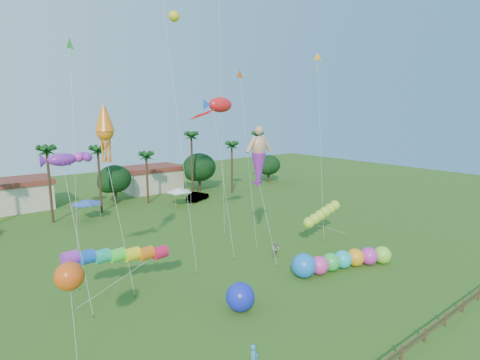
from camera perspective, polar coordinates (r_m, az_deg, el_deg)
ground at (r=30.13m, az=12.65°, el=-19.92°), size 160.00×160.00×0.00m
tree_line at (r=65.59m, az=-16.19°, el=0.49°), size 69.46×8.91×11.00m
buildings_row at (r=69.55m, az=-23.06°, el=-1.29°), size 35.00×7.00×4.00m
tent_row at (r=55.74m, az=-22.21°, el=-3.18°), size 31.00×4.00×0.60m
fence at (r=27.08m, az=23.43°, el=-22.84°), size 36.12×0.12×1.00m
car_b at (r=64.66m, az=-6.45°, el=-2.47°), size 4.86×3.30×1.52m
spectator_a at (r=24.03m, az=2.14°, el=-25.68°), size 0.79×0.64×1.88m
spectator_b at (r=40.14m, az=5.49°, el=-10.44°), size 1.03×0.97×1.68m
caterpillar_inflatable at (r=38.02m, az=14.82°, el=-11.80°), size 10.90×5.02×2.26m
blue_ball at (r=29.99m, az=0.03°, el=-17.38°), size 2.22×2.22×2.22m
rainbow_tube at (r=32.80m, az=-15.36°, el=-11.39°), size 9.24×1.64×3.68m
green_worm at (r=42.93m, az=10.44°, el=-6.43°), size 10.71×2.22×3.54m
orange_ball_kite at (r=24.10m, az=-24.56°, el=-13.20°), size 2.08×2.08×6.66m
merman_kite at (r=38.44m, az=2.86°, el=2.94°), size 2.62×4.74×13.09m
fish_kite at (r=41.72m, az=-3.01°, el=11.36°), size 4.61×6.24×16.72m
squid_kite at (r=33.76m, az=-19.88°, el=6.86°), size 2.07×5.18×15.66m
lobster_kite at (r=31.52m, az=-25.45°, el=2.83°), size 4.09×5.38×12.20m
delta_kite_red at (r=43.02m, az=0.03°, el=15.29°), size 1.25×3.97×19.69m
delta_kite_yellow at (r=47.05m, az=11.75°, el=17.22°), size 2.15×3.88×21.90m
delta_kite_green at (r=37.48m, az=-24.46°, el=17.73°), size 2.44×4.49×21.43m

